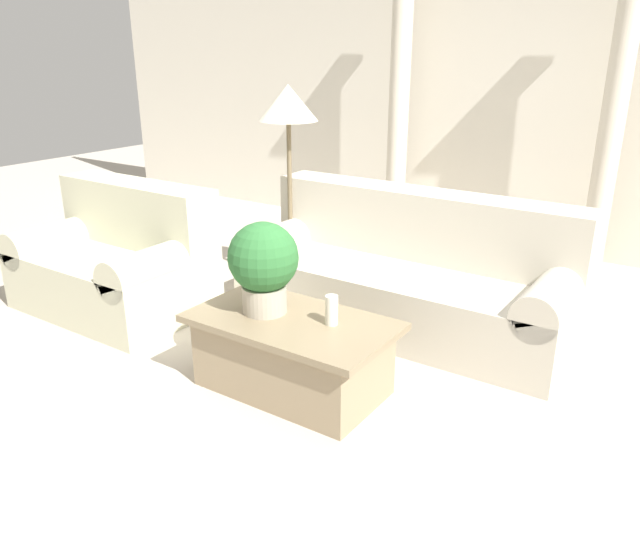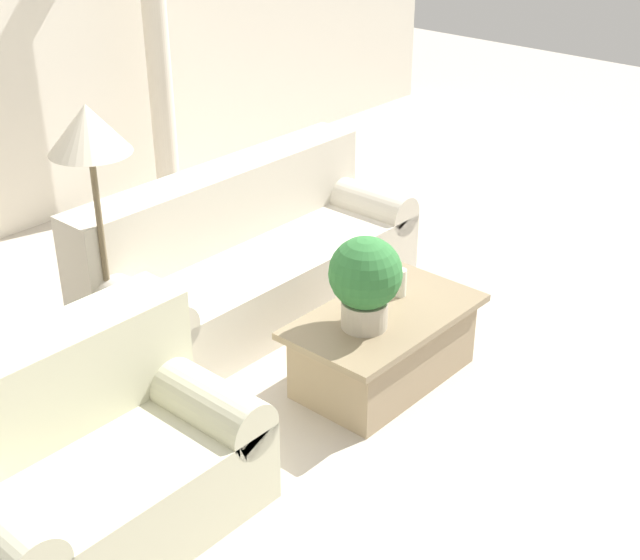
{
  "view_description": "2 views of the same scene",
  "coord_description": "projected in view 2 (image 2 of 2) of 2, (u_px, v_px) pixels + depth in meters",
  "views": [
    {
      "loc": [
        2.02,
        -2.99,
        1.86
      ],
      "look_at": [
        0.01,
        -0.03,
        0.51
      ],
      "focal_mm": 35.0,
      "sensor_mm": 36.0,
      "label": 1
    },
    {
      "loc": [
        -3.35,
        -3.06,
        2.91
      ],
      "look_at": [
        -0.04,
        -0.12,
        0.59
      ],
      "focal_mm": 50.0,
      "sensor_mm": 36.0,
      "label": 2
    }
  ],
  "objects": [
    {
      "name": "sofa_long",
      "position": [
        249.0,
        257.0,
        5.78
      ],
      "size": [
        2.31,
        0.9,
        0.91
      ],
      "color": "beige",
      "rests_on": "ground_plane"
    },
    {
      "name": "wall_back",
      "position": [
        1.0,
        20.0,
        6.36
      ],
      "size": [
        10.0,
        0.06,
        3.2
      ],
      "color": "silver",
      "rests_on": "ground_plane"
    },
    {
      "name": "floor_lamp",
      "position": [
        90.0,
        143.0,
        4.64
      ],
      "size": [
        0.44,
        0.44,
        1.6
      ],
      "color": "brown",
      "rests_on": "ground_plane"
    },
    {
      "name": "potted_plant",
      "position": [
        365.0,
        279.0,
        4.7
      ],
      "size": [
        0.4,
        0.4,
        0.52
      ],
      "color": "#B2A893",
      "rests_on": "coffee_table"
    },
    {
      "name": "coffee_table",
      "position": [
        384.0,
        346.0,
        5.06
      ],
      "size": [
        1.15,
        0.65,
        0.44
      ],
      "color": "#998466",
      "rests_on": "ground_plane"
    },
    {
      "name": "ground_plane",
      "position": [
        309.0,
        358.0,
        5.37
      ],
      "size": [
        16.0,
        16.0,
        0.0
      ],
      "primitive_type": "plane",
      "color": "#BCB2A3"
    },
    {
      "name": "column_right",
      "position": [
        157.0,
        41.0,
        6.98
      ],
      "size": [
        0.27,
        0.27,
        2.61
      ],
      "color": "beige",
      "rests_on": "ground_plane"
    },
    {
      "name": "loveseat",
      "position": [
        87.0,
        460.0,
        3.96
      ],
      "size": [
        1.39,
        0.9,
        0.91
      ],
      "color": "beige",
      "rests_on": "ground_plane"
    },
    {
      "name": "pillar_candle",
      "position": [
        400.0,
        283.0,
        5.11
      ],
      "size": [
        0.07,
        0.07,
        0.17
      ],
      "color": "silver",
      "rests_on": "coffee_table"
    }
  ]
}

